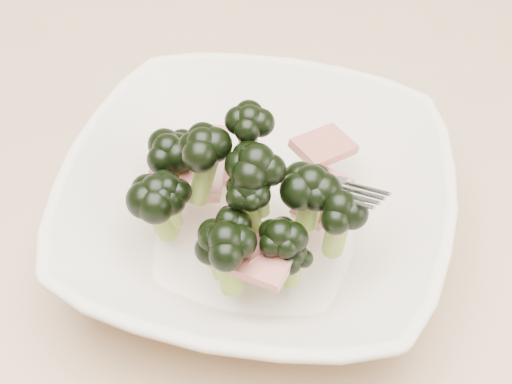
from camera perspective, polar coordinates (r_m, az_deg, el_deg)
dining_table at (r=0.60m, az=-7.11°, el=-13.37°), size 1.20×0.80×0.75m
broccoli_dish at (r=0.51m, az=-0.18°, el=-1.04°), size 0.31×0.31×0.12m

